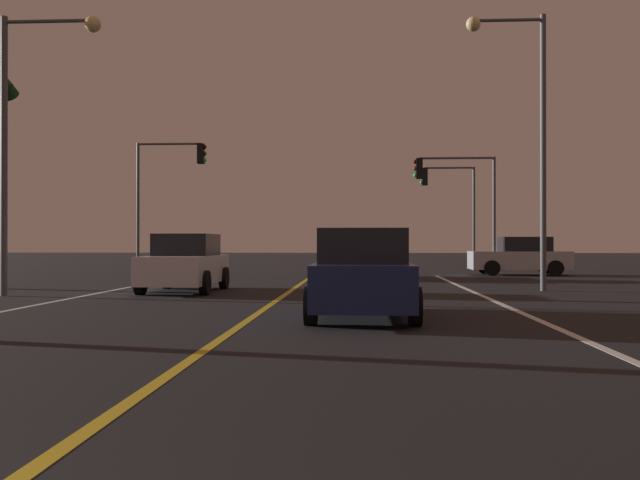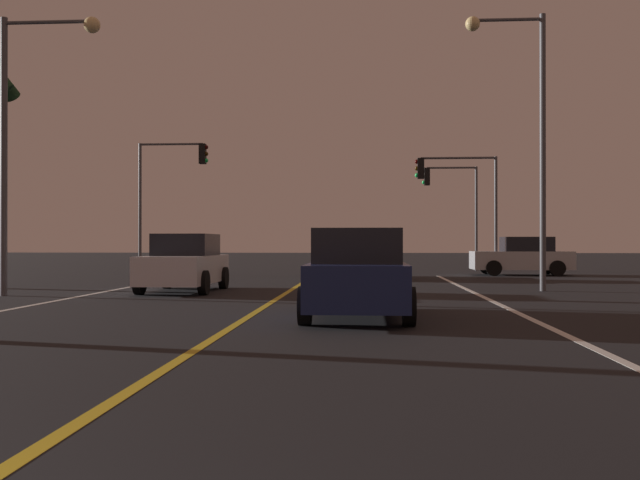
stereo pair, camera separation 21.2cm
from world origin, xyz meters
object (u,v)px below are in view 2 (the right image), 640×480
object	(u,v)px
car_crossing_side	(522,257)
traffic_light_far_right	(450,194)
street_lamp_left_mid	(28,116)
traffic_light_near_left	(171,178)
car_oncoming	(185,264)
traffic_light_near_right	(456,186)
car_lead_same_lane	(358,275)
car_ahead_far	(369,258)
street_lamp_right_far	(525,116)

from	to	relation	value
car_crossing_side	traffic_light_far_right	distance (m)	6.42
traffic_light_far_right	street_lamp_left_mid	size ratio (longest dim) A/B	0.71
traffic_light_near_left	street_lamp_left_mid	size ratio (longest dim) A/B	0.79
car_oncoming	traffic_light_near_left	xyz separation A→B (m)	(-3.43, 10.73, 3.56)
traffic_light_near_right	traffic_light_near_left	world-z (taller)	traffic_light_near_left
car_lead_same_lane	street_lamp_left_mid	distance (m)	11.03
car_lead_same_lane	traffic_light_far_right	size ratio (longest dim) A/B	0.80
car_oncoming	traffic_light_near_right	distance (m)	14.52
car_oncoming	traffic_light_near_right	size ratio (longest dim) A/B	0.82
traffic_light_near_left	street_lamp_left_mid	xyz separation A→B (m)	(-0.35, -12.76, 0.49)
traffic_light_near_right	car_oncoming	bearing A→B (deg)	49.11
car_ahead_far	car_oncoming	size ratio (longest dim) A/B	1.00
car_ahead_far	traffic_light_near_left	size ratio (longest dim) A/B	0.72
traffic_light_far_right	street_lamp_left_mid	xyz separation A→B (m)	(-13.47, -18.26, 0.89)
car_crossing_side	street_lamp_left_mid	size ratio (longest dim) A/B	0.57
car_crossing_side	street_lamp_right_far	xyz separation A→B (m)	(-2.20, -10.46, 4.41)
street_lamp_left_mid	car_oncoming	bearing A→B (deg)	28.31
car_ahead_far	traffic_light_near_right	xyz separation A→B (m)	(3.83, 2.72, 3.09)
street_lamp_left_mid	traffic_light_near_left	bearing A→B (deg)	88.43
car_lead_same_lane	traffic_light_near_left	distance (m)	20.03
car_crossing_side	car_lead_same_lane	distance (m)	19.60
car_ahead_far	traffic_light_far_right	world-z (taller)	traffic_light_far_right
car_ahead_far	traffic_light_near_right	bearing A→B (deg)	-54.55
car_lead_same_lane	traffic_light_near_left	world-z (taller)	traffic_light_near_left
car_oncoming	street_lamp_right_far	bearing A→B (deg)	94.64
car_crossing_side	car_lead_same_lane	world-z (taller)	same
traffic_light_near_left	car_lead_same_lane	bearing A→B (deg)	-64.07
car_oncoming	street_lamp_left_mid	xyz separation A→B (m)	(-3.78, -2.03, 4.05)
car_ahead_far	car_lead_same_lane	size ratio (longest dim) A/B	1.00
car_crossing_side	traffic_light_near_right	xyz separation A→B (m)	(-2.99, -0.55, 3.09)
car_ahead_far	car_crossing_side	bearing A→B (deg)	-64.36
car_lead_same_lane	traffic_light_near_right	size ratio (longest dim) A/B	0.82
car_ahead_far	traffic_light_near_right	size ratio (longest dim) A/B	0.82
car_crossing_side	car_oncoming	size ratio (longest dim) A/B	1.00
traffic_light_far_right	car_lead_same_lane	bearing A→B (deg)	79.04
car_crossing_side	street_lamp_right_far	size ratio (longest dim) A/B	0.52
car_ahead_far	car_oncoming	bearing A→B (deg)	145.69
traffic_light_near_left	car_ahead_far	bearing A→B (deg)	-17.04
traffic_light_near_right	traffic_light_near_left	bearing A→B (deg)	-0.00
car_lead_same_lane	street_lamp_left_mid	xyz separation A→B (m)	(-8.97, 4.97, 4.05)
traffic_light_far_right	street_lamp_right_far	size ratio (longest dim) A/B	0.65
car_oncoming	street_lamp_left_mid	world-z (taller)	street_lamp_left_mid
traffic_light_near_left	traffic_light_far_right	size ratio (longest dim) A/B	1.11
car_ahead_far	car_oncoming	xyz separation A→B (m)	(-5.46, -8.00, 0.00)
car_crossing_side	car_oncoming	distance (m)	16.67
car_ahead_far	street_lamp_left_mid	distance (m)	14.23
car_oncoming	street_lamp_left_mid	bearing A→B (deg)	-61.69
car_crossing_side	traffic_light_near_left	world-z (taller)	traffic_light_near_left
car_ahead_far	traffic_light_near_left	bearing A→B (deg)	72.96
traffic_light_near_left	traffic_light_far_right	world-z (taller)	traffic_light_near_left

